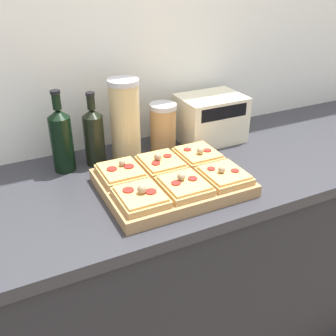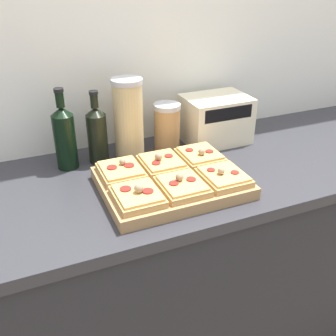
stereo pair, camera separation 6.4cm
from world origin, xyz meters
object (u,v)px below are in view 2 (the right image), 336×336
object	(u,v)px
wine_bottle	(97,134)
toaster_oven	(216,119)
grain_jar_short	(167,127)
grain_jar_tall	(128,119)
cutting_board	(172,183)
olive_oil_bottle	(65,136)

from	to	relation	value
wine_bottle	toaster_oven	world-z (taller)	wine_bottle
wine_bottle	grain_jar_short	size ratio (longest dim) A/B	1.44
grain_jar_short	toaster_oven	distance (m)	0.21
grain_jar_tall	toaster_oven	distance (m)	0.37
cutting_board	grain_jar_tall	xyz separation A→B (m)	(-0.05, 0.28, 0.13)
wine_bottle	grain_jar_tall	size ratio (longest dim) A/B	0.90
grain_jar_tall	grain_jar_short	xyz separation A→B (m)	(0.15, 0.00, -0.06)
wine_bottle	grain_jar_tall	bearing A→B (deg)	0.00
grain_jar_tall	grain_jar_short	bearing A→B (deg)	0.00
wine_bottle	toaster_oven	distance (m)	0.49
cutting_board	toaster_oven	bearing A→B (deg)	41.72
grain_jar_tall	grain_jar_short	distance (m)	0.16
grain_jar_tall	cutting_board	bearing A→B (deg)	-80.11
olive_oil_bottle	cutting_board	bearing A→B (deg)	-44.95
olive_oil_bottle	wine_bottle	size ratio (longest dim) A/B	1.08
cutting_board	toaster_oven	xyz separation A→B (m)	(0.32, 0.28, 0.07)
cutting_board	wine_bottle	world-z (taller)	wine_bottle
grain_jar_tall	toaster_oven	xyz separation A→B (m)	(0.37, -0.00, -0.06)
olive_oil_bottle	toaster_oven	distance (m)	0.60
olive_oil_bottle	grain_jar_short	distance (m)	0.39
toaster_oven	grain_jar_tall	bearing A→B (deg)	179.87
cutting_board	wine_bottle	xyz separation A→B (m)	(-0.17, 0.28, 0.09)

